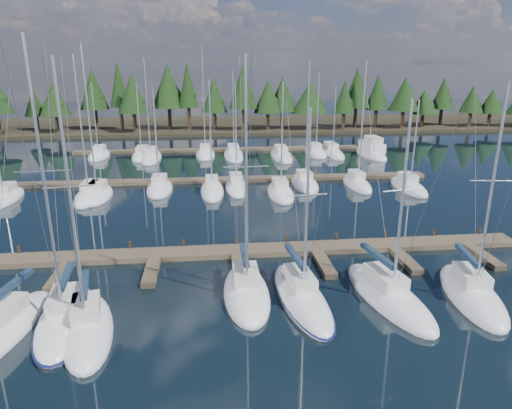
{
  "coord_description": "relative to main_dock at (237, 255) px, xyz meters",
  "views": [
    {
      "loc": [
        -1.95,
        -13.74,
        13.84
      ],
      "look_at": [
        1.92,
        22.0,
        2.58
      ],
      "focal_mm": 32.0,
      "sensor_mm": 36.0,
      "label": 1
    }
  ],
  "objects": [
    {
      "name": "back_sailboat_rows",
      "position": [
        0.02,
        28.12,
        0.06
      ],
      "size": [
        46.43,
        31.55,
        16.84
      ],
      "color": "silver",
      "rests_on": "ground"
    },
    {
      "name": "front_sailboat_0",
      "position": [
        -13.08,
        -9.0,
        0.09
      ],
      "size": [
        4.23,
        9.51,
        13.96
      ],
      "color": "silver",
      "rests_on": "ground"
    },
    {
      "name": "motor_yacht_right",
      "position": [
        23.28,
        36.15,
        0.34
      ],
      "size": [
        3.36,
        9.94,
        4.97
      ],
      "color": "silver",
      "rests_on": "ground"
    },
    {
      "name": "front_sailboat_5",
      "position": [
        8.72,
        -7.28,
        0.08
      ],
      "size": [
        4.27,
        9.46,
        12.82
      ],
      "color": "silver",
      "rests_on": "ground"
    },
    {
      "name": "back_docks",
      "position": [
        0.0,
        32.23,
        -0.0
      ],
      "size": [
        50.0,
        21.8,
        0.4
      ],
      "color": "brown",
      "rests_on": "ground"
    },
    {
      "name": "far_shore",
      "position": [
        0.0,
        72.64,
        0.1
      ],
      "size": [
        220.0,
        30.0,
        0.6
      ],
      "primitive_type": "cube",
      "color": "black",
      "rests_on": "ground"
    },
    {
      "name": "front_sailboat_1",
      "position": [
        -10.02,
        -7.99,
        0.09
      ],
      "size": [
        3.85,
        8.78,
        15.91
      ],
      "color": "silver",
      "rests_on": "ground"
    },
    {
      "name": "front_sailboat_2",
      "position": [
        -8.59,
        -9.07,
        0.1
      ],
      "size": [
        4.04,
        8.06,
        14.92
      ],
      "color": "silver",
      "rests_on": "ground"
    },
    {
      "name": "front_sailboat_6",
      "position": [
        13.88,
        -7.68,
        0.09
      ],
      "size": [
        4.1,
        8.58,
        13.68
      ],
      "color": "silver",
      "rests_on": "ground"
    },
    {
      "name": "front_sailboat_4",
      "position": [
        3.44,
        -6.85,
        0.07
      ],
      "size": [
        3.5,
        9.56,
        12.38
      ],
      "color": "silver",
      "rests_on": "ground"
    },
    {
      "name": "main_dock",
      "position": [
        0.0,
        0.0,
        0.0
      ],
      "size": [
        44.0,
        6.13,
        0.9
      ],
      "color": "brown",
      "rests_on": "ground"
    },
    {
      "name": "tree_line",
      "position": [
        -2.8,
        62.82,
        7.31
      ],
      "size": [
        186.44,
        11.71,
        13.51
      ],
      "color": "black",
      "rests_on": "far_shore"
    },
    {
      "name": "ground",
      "position": [
        0.0,
        12.64,
        -0.2
      ],
      "size": [
        260.0,
        260.0,
        0.0
      ],
      "primitive_type": "plane",
      "color": "black",
      "rests_on": "ground"
    },
    {
      "name": "front_sailboat_3",
      "position": [
        0.17,
        -6.03,
        0.1
      ],
      "size": [
        2.8,
        7.7,
        15.07
      ],
      "color": "silver",
      "rests_on": "ground"
    }
  ]
}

